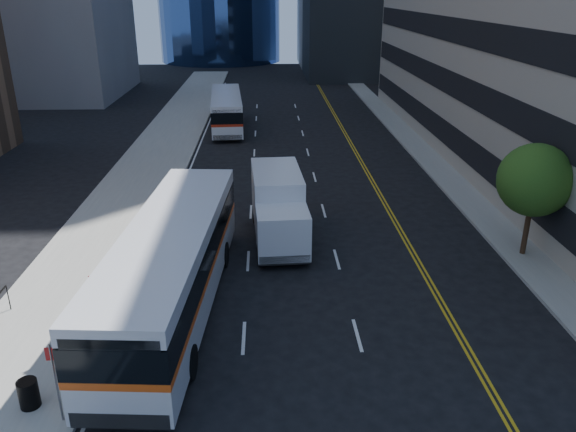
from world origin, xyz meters
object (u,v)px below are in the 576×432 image
object	(u,v)px
trash_can	(29,394)
bus_front	(172,264)
box_truck	(278,206)
street_tree	(535,180)
bus_rear	(227,110)

from	to	relation	value
trash_can	bus_front	bearing A→B (deg)	58.11
box_truck	trash_can	bearing A→B (deg)	-125.61
street_tree	bus_front	bearing A→B (deg)	-165.34
bus_rear	box_truck	distance (m)	24.23
bus_front	trash_can	xyz separation A→B (m)	(-3.37, -5.42, -1.32)
box_truck	street_tree	bearing A→B (deg)	-15.37
street_tree	bus_front	distance (m)	15.75
box_truck	trash_can	distance (m)	13.95
box_truck	trash_can	xyz separation A→B (m)	(-7.44, -11.75, -1.11)
street_tree	box_truck	distance (m)	11.50
bus_front	bus_rear	world-z (taller)	bus_front
trash_can	bus_rear	bearing A→B (deg)	84.38
bus_front	bus_rear	size ratio (longest dim) A/B	1.18
street_tree	trash_can	size ratio (longest dim) A/B	5.94
bus_front	trash_can	bearing A→B (deg)	-117.70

